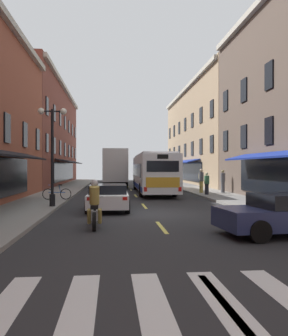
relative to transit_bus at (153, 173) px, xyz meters
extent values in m
cube|color=#28282B|center=(-1.55, -12.26, -1.69)|extent=(34.80, 80.00, 0.10)
cube|color=#DBCC4C|center=(-1.55, -22.26, -1.63)|extent=(0.14, 2.40, 0.01)
cube|color=#DBCC4C|center=(-1.55, -15.76, -1.63)|extent=(0.14, 2.40, 0.01)
cube|color=#DBCC4C|center=(-1.55, -9.26, -1.63)|extent=(0.14, 2.40, 0.01)
cube|color=#DBCC4C|center=(-1.55, -2.76, -1.63)|extent=(0.14, 2.40, 0.01)
cube|color=#DBCC4C|center=(-1.55, 3.74, -1.63)|extent=(0.14, 2.40, 0.01)
cube|color=#DBCC4C|center=(-1.55, 10.24, -1.63)|extent=(0.14, 2.40, 0.01)
cube|color=#DBCC4C|center=(-1.55, 16.74, -1.63)|extent=(0.14, 2.40, 0.01)
cube|color=#DBCC4C|center=(-1.55, 23.24, -1.63)|extent=(0.14, 2.40, 0.01)
cube|color=silver|center=(-4.85, -22.26, -1.63)|extent=(0.50, 2.80, 0.01)
cube|color=silver|center=(-3.75, -22.26, -1.63)|extent=(0.50, 2.80, 0.01)
cube|color=silver|center=(-2.65, -22.26, -1.63)|extent=(0.50, 2.80, 0.01)
cube|color=silver|center=(-1.55, -22.26, -1.63)|extent=(0.50, 2.80, 0.01)
cube|color=silver|center=(-0.45, -22.26, -1.63)|extent=(0.50, 2.80, 0.01)
cube|color=gray|center=(-7.45, -12.26, -1.57)|extent=(3.00, 80.00, 0.14)
cube|color=gray|center=(4.35, -12.26, -1.57)|extent=(3.00, 80.00, 0.14)
cube|color=black|center=(-8.91, -8.45, 2.56)|extent=(0.10, 1.00, 1.60)
cube|color=black|center=(-8.91, -4.64, 2.56)|extent=(0.10, 1.00, 1.60)
cube|color=black|center=(-8.91, -0.83, 2.56)|extent=(0.10, 1.00, 1.60)
cube|color=brown|center=(-12.95, 14.40, 4.25)|extent=(8.00, 26.57, 11.78)
cube|color=#B2AD9E|center=(-8.85, 14.40, 9.79)|extent=(0.44, 26.07, 0.40)
cube|color=black|center=(-8.91, 14.40, -0.09)|extent=(0.10, 16.00, 2.10)
cube|color=black|center=(-8.20, 14.40, 1.11)|extent=(1.38, 14.93, 0.44)
cube|color=black|center=(-8.91, 2.98, 2.56)|extent=(0.10, 1.00, 1.60)
cube|color=black|center=(-8.91, 6.78, 2.56)|extent=(0.10, 1.00, 1.60)
cube|color=black|center=(-8.91, 10.59, 2.56)|extent=(0.10, 1.00, 1.60)
cube|color=black|center=(-8.91, 14.40, 2.56)|extent=(0.10, 1.00, 1.60)
cube|color=black|center=(-8.91, 18.21, 2.56)|extent=(0.10, 1.00, 1.60)
cube|color=black|center=(-8.91, 22.02, 2.56)|extent=(0.10, 1.00, 1.60)
cube|color=black|center=(-8.91, 25.83, 2.56)|extent=(0.10, 1.00, 1.60)
cube|color=black|center=(-8.91, 2.98, 5.76)|extent=(0.10, 1.00, 1.60)
cube|color=black|center=(-8.91, 6.78, 5.76)|extent=(0.10, 1.00, 1.60)
cube|color=black|center=(-8.91, 10.59, 5.76)|extent=(0.10, 1.00, 1.60)
cube|color=black|center=(-8.91, 14.40, 5.76)|extent=(0.10, 1.00, 1.60)
cube|color=black|center=(-8.91, 18.21, 5.76)|extent=(0.10, 1.00, 1.60)
cube|color=black|center=(-8.91, 22.02, 5.76)|extent=(0.10, 1.00, 1.60)
cube|color=black|center=(-8.91, 25.83, 5.76)|extent=(0.10, 1.00, 1.60)
cube|color=black|center=(5.81, -8.45, 2.56)|extent=(0.10, 1.00, 1.60)
cube|color=black|center=(5.81, -4.64, 2.56)|extent=(0.10, 1.00, 1.60)
cube|color=black|center=(5.81, -0.83, 2.56)|extent=(0.10, 1.00, 1.60)
cube|color=black|center=(5.81, -8.45, 5.76)|extent=(0.10, 1.00, 1.60)
cube|color=black|center=(5.81, -4.64, 5.76)|extent=(0.10, 1.00, 1.60)
cube|color=black|center=(5.81, -0.83, 5.76)|extent=(0.10, 1.00, 1.60)
cube|color=#9E8466|center=(9.85, 14.40, 4.36)|extent=(8.00, 26.57, 12.01)
cube|color=#B2AD9E|center=(5.75, 14.40, 10.02)|extent=(0.44, 26.07, 0.40)
cube|color=black|center=(5.81, 14.40, -0.09)|extent=(0.10, 16.00, 2.10)
cube|color=navy|center=(5.10, 14.40, 1.11)|extent=(1.38, 14.93, 0.44)
cube|color=black|center=(5.81, 2.98, 2.56)|extent=(0.10, 1.00, 1.60)
cube|color=black|center=(5.81, 6.78, 2.56)|extent=(0.10, 1.00, 1.60)
cube|color=black|center=(5.81, 10.59, 2.56)|extent=(0.10, 1.00, 1.60)
cube|color=black|center=(5.81, 14.40, 2.56)|extent=(0.10, 1.00, 1.60)
cube|color=black|center=(5.81, 18.21, 2.56)|extent=(0.10, 1.00, 1.60)
cube|color=black|center=(5.81, 22.02, 2.56)|extent=(0.10, 1.00, 1.60)
cube|color=black|center=(5.81, 25.83, 2.56)|extent=(0.10, 1.00, 1.60)
cube|color=black|center=(5.81, 2.98, 5.76)|extent=(0.10, 1.00, 1.60)
cube|color=black|center=(5.81, 6.78, 5.76)|extent=(0.10, 1.00, 1.60)
cube|color=black|center=(5.81, 10.59, 5.76)|extent=(0.10, 1.00, 1.60)
cube|color=black|center=(5.81, 14.40, 5.76)|extent=(0.10, 1.00, 1.60)
cube|color=black|center=(5.81, 18.21, 5.76)|extent=(0.10, 1.00, 1.60)
cube|color=black|center=(5.81, 22.02, 5.76)|extent=(0.10, 1.00, 1.60)
cube|color=black|center=(5.81, 25.83, 5.76)|extent=(0.10, 1.00, 1.60)
cube|color=white|center=(0.00, -0.06, 0.02)|extent=(2.72, 12.36, 2.62)
cube|color=silver|center=(0.00, -0.06, 1.39)|extent=(2.51, 11.16, 0.16)
cube|color=black|center=(0.00, 0.24, 0.20)|extent=(2.73, 9.97, 0.96)
cube|color=#193899|center=(0.00, -0.06, -1.04)|extent=(2.75, 11.97, 0.36)
cube|color=black|center=(0.09, 6.06, 0.20)|extent=(2.25, 0.15, 1.10)
cube|color=black|center=(-0.09, -6.18, 0.50)|extent=(2.05, 0.15, 0.70)
cube|color=gold|center=(-0.09, -6.19, -0.51)|extent=(2.15, 0.13, 0.64)
cube|color=black|center=(-0.09, -6.19, 1.11)|extent=(0.70, 0.11, 0.28)
cube|color=red|center=(-1.18, -6.19, -0.94)|extent=(0.20, 0.08, 0.28)
cube|color=red|center=(1.01, -6.22, -0.94)|extent=(0.20, 0.08, 0.28)
cylinder|color=black|center=(-1.12, 4.12, -1.14)|extent=(0.31, 1.00, 1.00)
cylinder|color=black|center=(1.23, 4.09, -1.14)|extent=(0.31, 1.00, 1.00)
cylinder|color=black|center=(-1.23, -3.71, -1.14)|extent=(0.31, 1.00, 1.00)
cylinder|color=black|center=(1.12, -3.74, -1.14)|extent=(0.31, 1.00, 1.00)
cube|color=black|center=(-2.99, 10.03, -0.09)|extent=(2.32, 2.43, 2.40)
cube|color=black|center=(-3.00, 11.20, 0.76)|extent=(2.00, 0.11, 0.80)
cube|color=silver|center=(-2.97, 6.54, 0.63)|extent=(2.43, 4.59, 3.14)
cube|color=navy|center=(-1.75, 6.55, 0.79)|extent=(0.08, 2.74, 0.90)
cube|color=black|center=(-2.98, 7.74, -1.09)|extent=(1.95, 6.60, 0.24)
cylinder|color=black|center=(-4.09, 9.82, -1.19)|extent=(0.29, 0.90, 0.90)
cylinder|color=black|center=(-1.89, 9.84, -1.19)|extent=(0.29, 0.90, 0.90)
cylinder|color=black|center=(-4.06, 5.84, -1.19)|extent=(0.29, 0.90, 0.90)
cylinder|color=black|center=(-1.86, 5.86, -1.19)|extent=(0.29, 0.90, 0.90)
cube|color=silver|center=(-3.45, -10.76, -1.10)|extent=(1.93, 4.24, 0.60)
cube|color=black|center=(-3.45, -10.93, -0.60)|extent=(1.75, 2.30, 0.44)
cube|color=red|center=(-4.24, -12.83, -0.90)|extent=(0.20, 0.06, 0.14)
cube|color=red|center=(-2.72, -12.85, -0.90)|extent=(0.20, 0.06, 0.14)
cylinder|color=black|center=(-4.32, -9.34, -1.32)|extent=(0.23, 0.64, 0.64)
cylinder|color=black|center=(-2.54, -9.36, -1.32)|extent=(0.23, 0.64, 0.64)
cylinder|color=black|center=(-4.36, -12.15, -1.32)|extent=(0.23, 0.64, 0.64)
cylinder|color=black|center=(-2.58, -12.18, -1.32)|extent=(0.23, 0.64, 0.64)
cylinder|color=black|center=(0.78, -18.47, -1.32)|extent=(0.66, 0.28, 0.64)
cylinder|color=black|center=(0.62, -16.70, -1.32)|extent=(0.66, 0.28, 0.64)
cube|color=#144723|center=(-3.22, 16.12, -1.02)|extent=(1.90, 4.46, 0.75)
cube|color=black|center=(-3.22, 15.94, -0.42)|extent=(1.71, 2.42, 0.51)
cube|color=red|center=(-3.99, 13.93, -0.75)|extent=(0.20, 0.06, 0.14)
cube|color=red|center=(-2.51, 13.91, -0.75)|extent=(0.20, 0.06, 0.14)
cylinder|color=black|center=(-4.07, 17.65, -1.32)|extent=(0.23, 0.64, 0.64)
cylinder|color=black|center=(-2.33, 17.63, -1.32)|extent=(0.23, 0.64, 0.64)
cylinder|color=black|center=(-4.11, 14.61, -1.32)|extent=(0.23, 0.64, 0.64)
cylinder|color=black|center=(-2.37, 14.59, -1.32)|extent=(0.23, 0.64, 0.64)
cylinder|color=black|center=(-3.91, -14.80, -1.33)|extent=(0.12, 0.62, 0.62)
cylinder|color=black|center=(-3.85, -16.25, -1.33)|extent=(0.14, 0.62, 0.62)
cylinder|color=#B2B2B7|center=(-3.90, -14.92, -1.03)|extent=(0.08, 0.33, 0.68)
ellipsoid|color=black|center=(-3.89, -15.34, -0.83)|extent=(0.34, 0.57, 0.28)
cube|color=black|center=(-3.87, -15.74, -0.90)|extent=(0.28, 0.57, 0.12)
cube|color=#B2B2B7|center=(-3.88, -15.52, -1.24)|extent=(0.25, 0.41, 0.30)
cylinder|color=#B2B2B7|center=(-3.90, -15.02, -0.62)|extent=(0.62, 0.06, 0.04)
cylinder|color=#B29947|center=(-3.87, -15.67, -0.51)|extent=(0.36, 0.47, 0.66)
sphere|color=#B2B2B7|center=(-3.88, -15.56, -0.11)|extent=(0.26, 0.26, 0.26)
cylinder|color=#B29947|center=(-4.06, -15.65, -1.24)|extent=(0.15, 0.36, 0.56)
cylinder|color=#B29947|center=(-3.70, -15.64, -1.24)|extent=(0.15, 0.36, 0.56)
torus|color=black|center=(-7.11, -6.56, -1.17)|extent=(0.66, 0.05, 0.66)
torus|color=black|center=(-6.06, -6.55, -1.17)|extent=(0.66, 0.05, 0.66)
cylinder|color=#194CA5|center=(-6.58, -6.55, -1.07)|extent=(1.00, 0.05, 0.04)
cylinder|color=#194CA5|center=(-6.40, -6.55, -0.89)|extent=(0.14, 0.04, 0.50)
cube|color=black|center=(-6.38, -6.55, -0.62)|extent=(0.20, 0.12, 0.06)
cylinder|color=#194CA5|center=(-7.03, -6.56, -0.62)|extent=(0.04, 0.48, 0.03)
cylinder|color=#B29947|center=(3.51, -2.00, -1.06)|extent=(0.28, 0.28, 0.88)
cylinder|color=#4C4C51|center=(3.51, -2.00, -0.28)|extent=(0.36, 0.36, 0.68)
sphere|color=tan|center=(3.51, -2.00, 0.20)|extent=(0.24, 0.24, 0.24)
cube|color=#B29947|center=(3.51, -1.76, -0.25)|extent=(0.26, 0.17, 0.36)
cylinder|color=black|center=(3.45, -3.71, -1.12)|extent=(0.28, 0.28, 0.76)
cylinder|color=#33663F|center=(3.45, -3.71, -0.45)|extent=(0.36, 0.36, 0.59)
sphere|color=#9EA07B|center=(3.45, -3.71, -0.03)|extent=(0.21, 0.21, 0.21)
cylinder|color=#4C4C51|center=(5.20, -2.01, -1.08)|extent=(0.28, 0.28, 0.85)
cylinder|color=#4C4C51|center=(5.20, -2.01, -0.33)|extent=(0.36, 0.36, 0.65)
sphere|color=#8D8256|center=(5.20, -2.01, 0.13)|extent=(0.23, 0.23, 0.23)
cylinder|color=black|center=(-6.24, -10.10, 0.92)|extent=(0.14, 0.14, 4.85)
cylinder|color=black|center=(-6.24, -10.10, -1.20)|extent=(0.28, 0.28, 0.60)
cylinder|color=black|center=(-6.24, -10.10, 3.25)|extent=(1.10, 0.07, 0.07)
sphere|color=white|center=(-6.79, -10.10, 3.25)|extent=(0.32, 0.32, 0.32)
sphere|color=white|center=(-5.69, -10.10, 3.25)|extent=(0.32, 0.32, 0.32)
camera|label=1|loc=(-3.27, -27.54, 0.46)|focal=36.61mm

